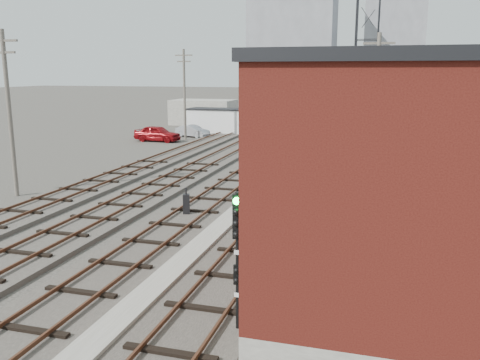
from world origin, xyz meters
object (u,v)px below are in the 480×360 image
at_px(site_trailer, 218,121).
at_px(car_silver, 193,131).
at_px(switch_stand, 186,205).
at_px(signal_mast, 238,254).
at_px(car_grey, 225,124).
at_px(car_red, 157,133).

distance_m(site_trailer, car_silver, 4.05).
xyz_separation_m(switch_stand, car_silver, (-10.83, 28.62, -0.00)).
distance_m(signal_mast, switch_stand, 11.42).
bearing_deg(signal_mast, car_grey, 108.16).
bearing_deg(car_red, signal_mast, -148.51).
xyz_separation_m(signal_mast, site_trailer, (-14.61, 42.14, -0.82)).
height_order(switch_stand, car_red, car_red).
bearing_deg(switch_stand, site_trailer, 86.48).
distance_m(car_silver, car_grey, 7.48).
distance_m(switch_stand, car_red, 27.62).
distance_m(switch_stand, car_silver, 30.60).
bearing_deg(signal_mast, site_trailer, 109.12).
bearing_deg(car_silver, signal_mast, -138.40).
height_order(signal_mast, car_grey, signal_mast).
bearing_deg(switch_stand, car_red, 98.49).
bearing_deg(switch_stand, signal_mast, -80.66).
height_order(signal_mast, switch_stand, signal_mast).
bearing_deg(switch_stand, car_silver, 91.31).
relative_size(car_red, car_silver, 1.21).
relative_size(signal_mast, car_red, 0.83).
bearing_deg(signal_mast, car_silver, 112.89).
height_order(switch_stand, site_trailer, site_trailer).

